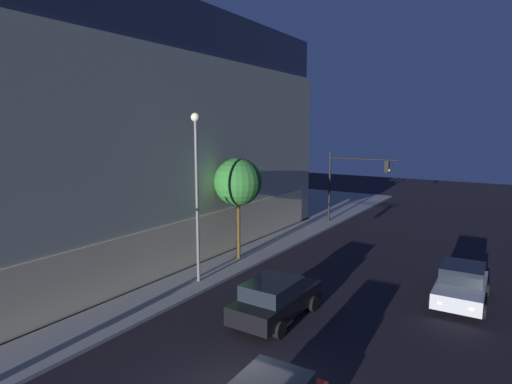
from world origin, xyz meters
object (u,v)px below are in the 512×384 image
at_px(traffic_light_far_corner, 351,176).
at_px(car_silver, 461,284).
at_px(sidewalk_tree, 238,182).
at_px(modern_building, 76,136).
at_px(car_black, 276,298).
at_px(street_lamp_sidewalk, 197,178).

xyz_separation_m(traffic_light_far_corner, car_silver, (-12.27, -9.77, -3.24)).
distance_m(traffic_light_far_corner, sidewalk_tree, 12.90).
distance_m(traffic_light_far_corner, car_silver, 16.02).
relative_size(modern_building, car_black, 6.29).
xyz_separation_m(modern_building, street_lamp_sidewalk, (-2.35, -12.85, -1.92)).
bearing_deg(car_silver, modern_building, 95.51).
height_order(sidewalk_tree, car_black, sidewalk_tree).
height_order(traffic_light_far_corner, car_black, traffic_light_far_corner).
bearing_deg(traffic_light_far_corner, modern_building, 134.97).
xyz_separation_m(modern_building, sidewalk_tree, (1.95, -12.31, -2.61)).
relative_size(modern_building, traffic_light_far_corner, 5.06).
distance_m(traffic_light_far_corner, street_lamp_sidewalk, 17.12).
xyz_separation_m(street_lamp_sidewalk, car_black, (-1.37, -5.30, -4.53)).
xyz_separation_m(modern_building, car_silver, (2.36, -24.41, -6.50)).
relative_size(traffic_light_far_corner, street_lamp_sidewalk, 0.69).
bearing_deg(car_black, street_lamp_sidewalk, 75.56).
distance_m(car_black, car_silver, 8.72).
distance_m(modern_building, car_black, 19.62).
height_order(car_black, car_silver, car_black).
xyz_separation_m(traffic_light_far_corner, sidewalk_tree, (-12.67, 2.33, 0.65)).
xyz_separation_m(street_lamp_sidewalk, sidewalk_tree, (4.30, 0.54, -0.69)).
relative_size(sidewalk_tree, car_silver, 1.33).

